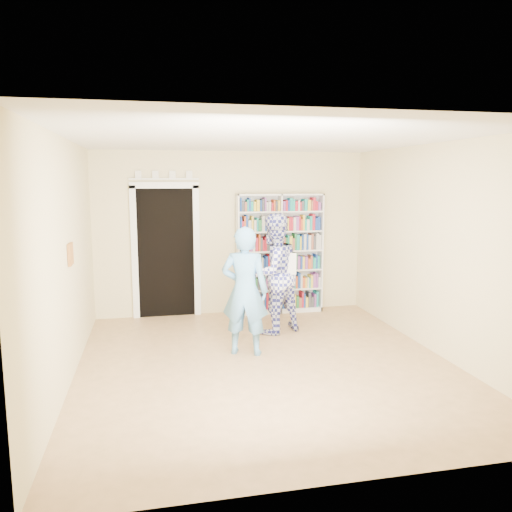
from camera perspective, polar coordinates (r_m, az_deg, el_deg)
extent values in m
plane|color=#977249|center=(6.26, 1.13, -12.21)|extent=(5.00, 5.00, 0.00)
plane|color=white|center=(5.87, 1.21, 13.26)|extent=(5.00, 5.00, 0.00)
plane|color=beige|center=(8.35, -2.73, 2.60)|extent=(4.50, 0.00, 4.50)
plane|color=beige|center=(5.83, -20.89, -0.58)|extent=(0.00, 5.00, 5.00)
plane|color=beige|center=(6.78, 20.02, 0.69)|extent=(0.00, 5.00, 5.00)
cube|color=white|center=(8.40, 2.72, 0.25)|extent=(1.46, 0.27, 2.01)
cube|color=white|center=(8.40, 2.72, 0.25)|extent=(0.02, 0.27, 2.01)
cube|color=black|center=(8.27, -10.25, 0.32)|extent=(0.90, 0.03, 2.10)
cube|color=white|center=(8.25, -13.71, 0.19)|extent=(0.10, 0.06, 2.20)
cube|color=white|center=(8.28, -6.78, 0.41)|extent=(0.10, 0.06, 2.20)
cube|color=white|center=(8.17, -10.45, 7.96)|extent=(1.10, 0.06, 0.10)
cube|color=white|center=(8.16, -10.47, 8.66)|extent=(1.10, 0.08, 0.02)
cube|color=brown|center=(6.02, -20.44, 0.20)|extent=(0.03, 0.25, 0.25)
imported|color=#5C9ACD|center=(6.38, -1.28, -4.02)|extent=(0.71, 0.59, 1.66)
imported|color=navy|center=(7.28, 1.99, -2.03)|extent=(1.06, 0.97, 1.76)
cube|color=white|center=(7.11, 3.75, -0.91)|extent=(0.22, 0.04, 0.31)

